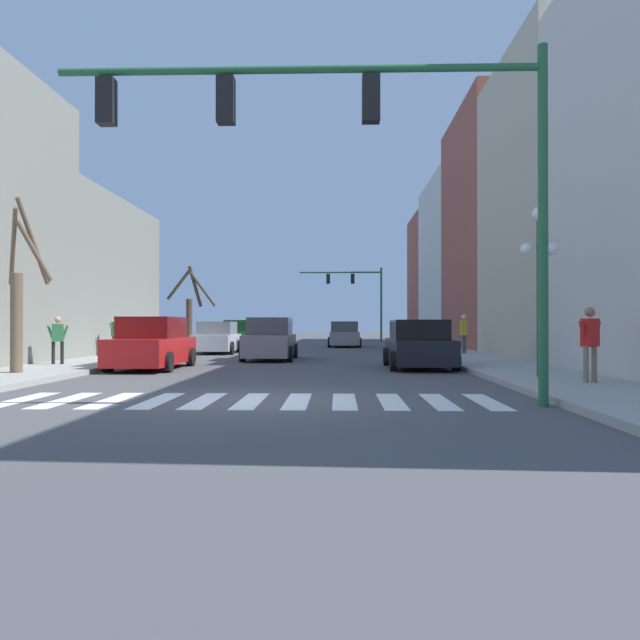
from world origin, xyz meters
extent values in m
plane|color=#4C4C4F|center=(0.00, 0.00, 0.00)|extent=(240.00, 240.00, 0.00)
cube|color=#9E9E99|center=(7.10, 0.00, 0.07)|extent=(3.00, 90.00, 0.15)
cube|color=gray|center=(-11.60, 17.89, 3.74)|extent=(6.00, 11.11, 7.48)
cube|color=#BCB299|center=(11.60, 14.32, 6.38)|extent=(6.00, 9.47, 12.75)
cube|color=#934C3D|center=(11.60, 24.46, 6.93)|extent=(6.00, 10.81, 13.85)
cube|color=beige|center=(11.60, 35.76, 6.18)|extent=(6.00, 11.79, 12.37)
cube|color=#934C3D|center=(11.60, 46.05, 5.73)|extent=(6.00, 8.79, 11.47)
cube|color=white|center=(-4.50, -0.12, 0.00)|extent=(0.45, 2.60, 0.01)
cube|color=white|center=(-3.60, -0.12, 0.00)|extent=(0.45, 2.60, 0.01)
cube|color=white|center=(-2.70, -0.12, 0.00)|extent=(0.45, 2.60, 0.01)
cube|color=white|center=(-1.80, -0.12, 0.00)|extent=(0.45, 2.60, 0.01)
cube|color=white|center=(-0.90, -0.12, 0.00)|extent=(0.45, 2.60, 0.01)
cube|color=white|center=(0.00, -0.12, 0.00)|extent=(0.45, 2.60, 0.01)
cube|color=white|center=(0.90, -0.12, 0.00)|extent=(0.45, 2.60, 0.01)
cube|color=white|center=(1.80, -0.12, 0.00)|extent=(0.45, 2.60, 0.01)
cube|color=white|center=(2.70, -0.12, 0.00)|extent=(0.45, 2.60, 0.01)
cube|color=white|center=(3.60, -0.12, 0.00)|extent=(0.45, 2.60, 0.01)
cube|color=white|center=(4.50, -0.12, 0.00)|extent=(0.45, 2.60, 0.01)
cylinder|color=#236038|center=(5.35, -0.81, 3.25)|extent=(0.18, 0.18, 6.49)
cylinder|color=#236038|center=(0.96, -0.81, 6.09)|extent=(8.79, 0.14, 0.14)
cube|color=black|center=(2.27, -0.81, 5.54)|extent=(0.32, 0.28, 0.84)
cube|color=black|center=(-0.36, -0.81, 5.54)|extent=(0.32, 0.28, 0.84)
cube|color=black|center=(-2.56, -0.81, 5.54)|extent=(0.32, 0.28, 0.84)
cylinder|color=#236038|center=(5.35, 40.87, 3.15)|extent=(0.18, 0.18, 6.30)
cylinder|color=#236038|center=(1.89, 40.87, 5.90)|extent=(6.92, 0.14, 0.14)
cube|color=black|center=(2.93, 40.87, 5.35)|extent=(0.32, 0.28, 0.84)
cube|color=black|center=(0.85, 40.87, 5.35)|extent=(0.32, 0.28, 0.84)
cylinder|color=#1E4C2D|center=(6.77, 3.86, 2.12)|extent=(0.12, 0.12, 3.94)
sphere|color=white|center=(6.77, 3.86, 4.27)|extent=(0.36, 0.36, 0.36)
sphere|color=white|center=(6.45, 3.86, 3.38)|extent=(0.31, 0.31, 0.31)
sphere|color=white|center=(7.09, 3.86, 3.38)|extent=(0.31, 0.31, 0.31)
cube|color=gray|center=(2.09, 28.85, 0.59)|extent=(1.87, 4.73, 0.82)
cube|color=#464648|center=(2.09, 28.85, 1.33)|extent=(1.72, 2.46, 0.67)
cylinder|color=black|center=(1.14, 30.32, 0.32)|extent=(0.22, 0.64, 0.64)
cylinder|color=black|center=(3.05, 30.32, 0.32)|extent=(0.22, 0.64, 0.64)
cylinder|color=black|center=(1.14, 27.39, 0.32)|extent=(0.22, 0.64, 0.64)
cylinder|color=black|center=(3.05, 27.39, 0.32)|extent=(0.22, 0.64, 0.64)
cube|color=#236B38|center=(-4.47, 26.72, 0.61)|extent=(1.75, 4.45, 0.86)
cube|color=#133A1E|center=(-4.47, 26.72, 1.39)|extent=(1.61, 2.31, 0.70)
cylinder|color=black|center=(-5.37, 28.10, 0.32)|extent=(0.22, 0.64, 0.64)
cylinder|color=black|center=(-3.58, 28.10, 0.32)|extent=(0.22, 0.64, 0.64)
cylinder|color=black|center=(-5.37, 25.34, 0.32)|extent=(0.22, 0.64, 0.64)
cylinder|color=black|center=(-3.58, 25.34, 0.32)|extent=(0.22, 0.64, 0.64)
cube|color=black|center=(4.39, 8.94, 0.57)|extent=(1.91, 4.53, 0.80)
cube|color=black|center=(4.39, 8.94, 1.30)|extent=(1.76, 2.35, 0.65)
cylinder|color=black|center=(3.42, 10.34, 0.32)|extent=(0.22, 0.64, 0.64)
cylinder|color=black|center=(5.37, 10.34, 0.32)|extent=(0.22, 0.64, 0.64)
cylinder|color=black|center=(3.42, 7.53, 0.32)|extent=(0.22, 0.64, 0.64)
cylinder|color=black|center=(5.37, 7.53, 0.32)|extent=(0.22, 0.64, 0.64)
cube|color=silver|center=(-4.44, 19.33, 0.57)|extent=(1.82, 4.11, 0.79)
cube|color=slate|center=(-4.44, 19.33, 1.29)|extent=(1.68, 2.13, 0.64)
cylinder|color=black|center=(-5.37, 20.60, 0.32)|extent=(0.22, 0.64, 0.64)
cylinder|color=black|center=(-3.51, 20.60, 0.32)|extent=(0.22, 0.64, 0.64)
cylinder|color=black|center=(-5.37, 18.06, 0.32)|extent=(0.22, 0.64, 0.64)
cylinder|color=black|center=(-3.51, 18.06, 0.32)|extent=(0.22, 0.64, 0.64)
cube|color=red|center=(-4.44, 8.33, 0.60)|extent=(1.81, 4.76, 0.85)
cube|color=maroon|center=(-4.44, 8.33, 1.37)|extent=(1.67, 2.48, 0.69)
cylinder|color=black|center=(-5.37, 9.81, 0.32)|extent=(0.22, 0.64, 0.64)
cylinder|color=black|center=(-3.52, 9.81, 0.32)|extent=(0.22, 0.64, 0.64)
cylinder|color=black|center=(-5.37, 6.86, 0.32)|extent=(0.22, 0.64, 0.64)
cylinder|color=black|center=(-3.52, 6.86, 0.32)|extent=(0.22, 0.64, 0.64)
cube|color=gray|center=(-1.14, 13.77, 0.61)|extent=(1.81, 4.75, 0.87)
cube|color=#464648|center=(-1.14, 13.77, 1.40)|extent=(1.67, 2.47, 0.71)
cylinder|color=black|center=(-0.21, 12.30, 0.32)|extent=(0.22, 0.64, 0.64)
cylinder|color=black|center=(-2.06, 12.30, 0.32)|extent=(0.22, 0.64, 0.64)
cylinder|color=black|center=(-0.21, 15.25, 0.32)|extent=(0.22, 0.64, 0.64)
cylinder|color=black|center=(-2.06, 15.25, 0.32)|extent=(0.22, 0.64, 0.64)
cylinder|color=black|center=(-7.53, 8.47, 0.53)|extent=(0.11, 0.11, 0.75)
cylinder|color=black|center=(-7.78, 8.37, 0.53)|extent=(0.11, 0.11, 0.75)
cube|color=#337542|center=(-7.65, 8.42, 1.20)|extent=(0.42, 0.33, 0.59)
sphere|color=tan|center=(-7.65, 8.42, 1.63)|extent=(0.21, 0.21, 0.21)
cylinder|color=#337542|center=(-7.46, 8.50, 1.16)|extent=(0.27, 0.17, 0.57)
cylinder|color=#337542|center=(-7.85, 8.34, 1.16)|extent=(0.27, 0.17, 0.57)
cylinder|color=#4C4C51|center=(7.36, 16.45, 0.57)|extent=(0.12, 0.12, 0.84)
cylinder|color=#4C4C51|center=(7.50, 16.72, 0.57)|extent=(0.12, 0.12, 0.84)
cube|color=gold|center=(7.43, 16.58, 1.32)|extent=(0.39, 0.47, 0.66)
sphere|color=beige|center=(7.43, 16.58, 1.80)|extent=(0.24, 0.24, 0.24)
cylinder|color=gold|center=(7.32, 16.37, 1.27)|extent=(0.21, 0.30, 0.64)
cylinder|color=gold|center=(7.54, 16.79, 1.27)|extent=(0.21, 0.30, 0.64)
cylinder|color=#7A705B|center=(7.31, 2.25, 0.56)|extent=(0.12, 0.12, 0.81)
cylinder|color=#7A705B|center=(7.55, 2.41, 0.56)|extent=(0.12, 0.12, 0.81)
cube|color=red|center=(7.43, 2.33, 1.29)|extent=(0.46, 0.40, 0.64)
sphere|color=#8C664C|center=(7.43, 2.33, 1.76)|extent=(0.23, 0.23, 0.23)
cylinder|color=red|center=(7.24, 2.21, 1.24)|extent=(0.28, 0.22, 0.62)
cylinder|color=red|center=(7.62, 2.45, 1.24)|extent=(0.28, 0.22, 0.62)
cylinder|color=black|center=(-7.88, 14.20, 0.55)|extent=(0.12, 0.12, 0.80)
cylinder|color=black|center=(-7.72, 14.45, 0.55)|extent=(0.12, 0.12, 0.80)
cube|color=#337542|center=(-7.80, 14.32, 1.27)|extent=(0.39, 0.45, 0.63)
sphere|color=#8C664C|center=(-7.80, 14.32, 1.73)|extent=(0.23, 0.23, 0.23)
cylinder|color=#337542|center=(-7.92, 14.13, 1.23)|extent=(0.22, 0.28, 0.61)
cylinder|color=#337542|center=(-7.68, 14.52, 1.23)|extent=(0.22, 0.28, 0.61)
cylinder|color=brown|center=(-7.16, 4.80, 1.52)|extent=(0.33, 0.33, 2.73)
cylinder|color=brown|center=(-7.56, 5.37, 3.67)|extent=(0.87, 1.27, 2.12)
cylinder|color=brown|center=(-6.98, 5.35, 3.82)|extent=(0.48, 1.22, 2.38)
cylinder|color=brown|center=(-6.82, 5.11, 3.52)|extent=(0.79, 0.76, 1.70)
cylinder|color=#473828|center=(-7.26, 25.12, 1.58)|extent=(0.37, 0.37, 2.85)
cylinder|color=#473828|center=(-6.99, 25.48, 3.78)|extent=(0.73, 0.93, 2.50)
cylinder|color=#473828|center=(-7.90, 25.07, 3.85)|extent=(1.42, 0.27, 1.83)
cylinder|color=#473828|center=(-6.56, 25.52, 3.63)|extent=(1.50, 0.98, 2.15)
camera|label=1|loc=(1.68, -12.05, 1.47)|focal=35.00mm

